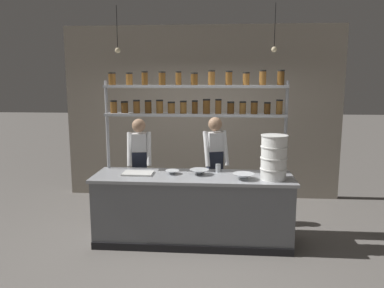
{
  "coord_description": "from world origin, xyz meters",
  "views": [
    {
      "loc": [
        0.37,
        -4.79,
        2.15
      ],
      "look_at": [
        -0.03,
        0.2,
        1.31
      ],
      "focal_mm": 35.0,
      "sensor_mm": 36.0,
      "label": 1
    }
  ],
  "objects_px": {
    "spice_shelf_unit": "(195,103)",
    "cutting_board": "(138,173)",
    "prep_bowl_center_back": "(172,172)",
    "container_stack": "(274,157)",
    "chef_center": "(215,163)",
    "chef_left": "(140,164)",
    "prep_bowl_center_front": "(244,176)",
    "prep_bowl_near_left": "(199,172)",
    "serving_cup_front": "(218,168)"
  },
  "relations": [
    {
      "from": "chef_left",
      "to": "chef_center",
      "type": "xyz_separation_m",
      "value": [
        1.14,
        0.02,
        0.02
      ]
    },
    {
      "from": "prep_bowl_near_left",
      "to": "prep_bowl_center_back",
      "type": "bearing_deg",
      "value": 179.72
    },
    {
      "from": "container_stack",
      "to": "cutting_board",
      "type": "distance_m",
      "value": 1.79
    },
    {
      "from": "chef_left",
      "to": "cutting_board",
      "type": "bearing_deg",
      "value": -90.25
    },
    {
      "from": "spice_shelf_unit",
      "to": "chef_left",
      "type": "xyz_separation_m",
      "value": [
        -0.87,
        0.36,
        -0.94
      ]
    },
    {
      "from": "spice_shelf_unit",
      "to": "prep_bowl_near_left",
      "type": "relative_size",
      "value": 9.73
    },
    {
      "from": "spice_shelf_unit",
      "to": "chef_left",
      "type": "bearing_deg",
      "value": 157.63
    },
    {
      "from": "chef_center",
      "to": "spice_shelf_unit",
      "type": "bearing_deg",
      "value": -143.77
    },
    {
      "from": "serving_cup_front",
      "to": "container_stack",
      "type": "bearing_deg",
      "value": -25.55
    },
    {
      "from": "chef_left",
      "to": "cutting_board",
      "type": "relative_size",
      "value": 3.99
    },
    {
      "from": "spice_shelf_unit",
      "to": "cutting_board",
      "type": "relative_size",
      "value": 6.3
    },
    {
      "from": "container_stack",
      "to": "cutting_board",
      "type": "xyz_separation_m",
      "value": [
        -1.77,
        0.11,
        -0.27
      ]
    },
    {
      "from": "container_stack",
      "to": "prep_bowl_near_left",
      "type": "height_order",
      "value": "container_stack"
    },
    {
      "from": "chef_left",
      "to": "prep_bowl_near_left",
      "type": "relative_size",
      "value": 6.16
    },
    {
      "from": "chef_left",
      "to": "serving_cup_front",
      "type": "height_order",
      "value": "chef_left"
    },
    {
      "from": "chef_left",
      "to": "chef_center",
      "type": "relative_size",
      "value": 0.98
    },
    {
      "from": "spice_shelf_unit",
      "to": "container_stack",
      "type": "relative_size",
      "value": 4.45
    },
    {
      "from": "container_stack",
      "to": "prep_bowl_center_back",
      "type": "relative_size",
      "value": 3.03
    },
    {
      "from": "chef_left",
      "to": "container_stack",
      "type": "distance_m",
      "value": 2.08
    },
    {
      "from": "container_stack",
      "to": "cutting_board",
      "type": "relative_size",
      "value": 1.42
    },
    {
      "from": "chef_center",
      "to": "prep_bowl_center_front",
      "type": "bearing_deg",
      "value": -83.21
    },
    {
      "from": "chef_center",
      "to": "serving_cup_front",
      "type": "height_order",
      "value": "chef_center"
    },
    {
      "from": "prep_bowl_center_back",
      "to": "chef_center",
      "type": "bearing_deg",
      "value": 49.75
    },
    {
      "from": "chef_center",
      "to": "prep_bowl_center_front",
      "type": "distance_m",
      "value": 0.94
    },
    {
      "from": "chef_left",
      "to": "prep_bowl_center_front",
      "type": "relative_size",
      "value": 5.7
    },
    {
      "from": "container_stack",
      "to": "prep_bowl_center_back",
      "type": "distance_m",
      "value": 1.35
    },
    {
      "from": "spice_shelf_unit",
      "to": "chef_center",
      "type": "height_order",
      "value": "spice_shelf_unit"
    },
    {
      "from": "container_stack",
      "to": "prep_bowl_center_back",
      "type": "height_order",
      "value": "container_stack"
    },
    {
      "from": "chef_center",
      "to": "container_stack",
      "type": "distance_m",
      "value": 1.15
    },
    {
      "from": "spice_shelf_unit",
      "to": "container_stack",
      "type": "distance_m",
      "value": 1.3
    },
    {
      "from": "cutting_board",
      "to": "prep_bowl_center_back",
      "type": "xyz_separation_m",
      "value": [
        0.46,
        0.05,
        0.01
      ]
    },
    {
      "from": "prep_bowl_near_left",
      "to": "prep_bowl_center_front",
      "type": "bearing_deg",
      "value": -18.86
    },
    {
      "from": "prep_bowl_near_left",
      "to": "prep_bowl_center_back",
      "type": "xyz_separation_m",
      "value": [
        -0.36,
        0.0,
        -0.01
      ]
    },
    {
      "from": "chef_left",
      "to": "prep_bowl_center_front",
      "type": "height_order",
      "value": "chef_left"
    },
    {
      "from": "prep_bowl_near_left",
      "to": "container_stack",
      "type": "bearing_deg",
      "value": -9.47
    },
    {
      "from": "prep_bowl_center_back",
      "to": "serving_cup_front",
      "type": "relative_size",
      "value": 1.7
    },
    {
      "from": "chef_center",
      "to": "serving_cup_front",
      "type": "distance_m",
      "value": 0.49
    },
    {
      "from": "spice_shelf_unit",
      "to": "chef_center",
      "type": "bearing_deg",
      "value": 53.47
    },
    {
      "from": "container_stack",
      "to": "chef_center",
      "type": "bearing_deg",
      "value": 132.72
    },
    {
      "from": "prep_bowl_center_back",
      "to": "serving_cup_front",
      "type": "height_order",
      "value": "serving_cup_front"
    },
    {
      "from": "chef_left",
      "to": "serving_cup_front",
      "type": "relative_size",
      "value": 14.54
    },
    {
      "from": "cutting_board",
      "to": "prep_bowl_center_back",
      "type": "relative_size",
      "value": 2.14
    },
    {
      "from": "spice_shelf_unit",
      "to": "chef_left",
      "type": "height_order",
      "value": "spice_shelf_unit"
    },
    {
      "from": "prep_bowl_center_front",
      "to": "spice_shelf_unit",
      "type": "bearing_deg",
      "value": 143.79
    },
    {
      "from": "chef_center",
      "to": "prep_bowl_near_left",
      "type": "xyz_separation_m",
      "value": [
        -0.19,
        -0.66,
        0.02
      ]
    },
    {
      "from": "spice_shelf_unit",
      "to": "chef_center",
      "type": "relative_size",
      "value": 1.55
    },
    {
      "from": "spice_shelf_unit",
      "to": "serving_cup_front",
      "type": "xyz_separation_m",
      "value": [
        0.33,
        -0.11,
        -0.88
      ]
    },
    {
      "from": "container_stack",
      "to": "serving_cup_front",
      "type": "height_order",
      "value": "container_stack"
    },
    {
      "from": "container_stack",
      "to": "prep_bowl_near_left",
      "type": "relative_size",
      "value": 2.19
    },
    {
      "from": "spice_shelf_unit",
      "to": "container_stack",
      "type": "xyz_separation_m",
      "value": [
        1.03,
        -0.44,
        -0.65
      ]
    }
  ]
}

